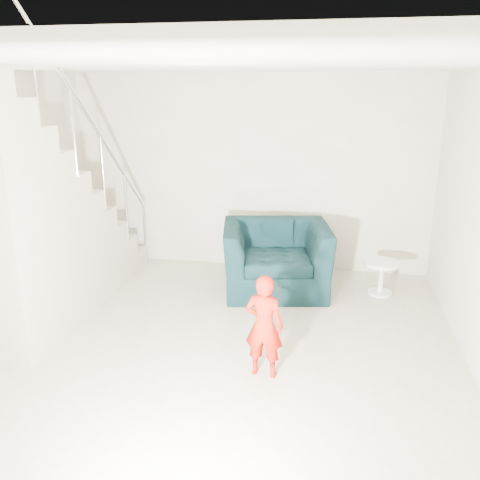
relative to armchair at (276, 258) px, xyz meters
name	(u,v)px	position (x,y,z in m)	size (l,w,h in m)	color
floor	(202,359)	(-0.49, -1.88, -0.43)	(5.50, 5.50, 0.00)	gray
ceiling	(195,64)	(-0.49, -1.88, 2.27)	(5.50, 5.50, 0.00)	silver
back_wall	(250,173)	(-0.49, 0.87, 0.92)	(5.00, 5.00, 0.00)	#A9A489
front_wall	(10,411)	(-0.49, -4.63, 0.92)	(5.00, 5.00, 0.00)	#A9A489
armchair	(276,258)	(0.00, 0.00, 0.00)	(1.32, 1.15, 0.86)	black
toddler	(264,326)	(0.13, -2.03, 0.05)	(0.35, 0.23, 0.97)	#A81205
side_table	(381,272)	(1.32, 0.09, -0.14)	(0.43, 0.43, 0.43)	silver
staircase	(34,238)	(-2.49, -1.33, 0.52)	(1.02, 3.03, 3.62)	#ADA089
cushion	(279,232)	(-0.01, 0.34, 0.24)	(0.39, 0.11, 0.37)	black
throw	(234,246)	(-0.55, 0.04, 0.11)	(0.04, 0.44, 0.49)	black
phone	(279,291)	(0.26, -2.06, 0.41)	(0.02, 0.05, 0.10)	black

